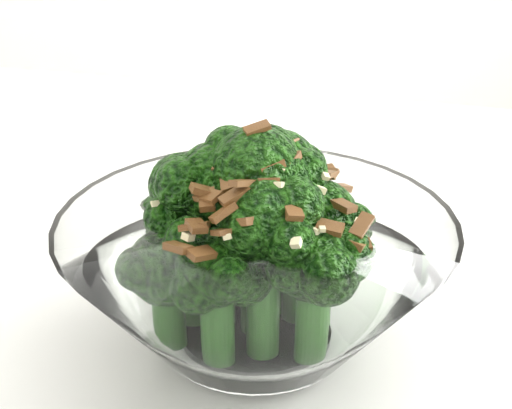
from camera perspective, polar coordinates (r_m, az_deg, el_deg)
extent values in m
cube|color=white|center=(0.64, -3.34, -4.33)|extent=(1.42, 1.21, 0.04)
cylinder|color=white|center=(0.51, 0.00, -9.81)|extent=(0.10, 0.10, 0.01)
cylinder|color=#235717|center=(0.48, 0.00, -4.44)|extent=(0.02, 0.02, 0.09)
sphere|color=#1E530F|center=(0.45, 0.00, 2.22)|extent=(0.06, 0.06, 0.06)
cylinder|color=#235717|center=(0.50, 1.49, -3.43)|extent=(0.02, 0.02, 0.08)
sphere|color=#1E530F|center=(0.47, 1.57, 2.42)|extent=(0.05, 0.05, 0.05)
cylinder|color=#235717|center=(0.49, -2.73, -4.54)|extent=(0.02, 0.02, 0.08)
sphere|color=#1E530F|center=(0.46, -2.87, 1.30)|extent=(0.05, 0.05, 0.05)
cylinder|color=#235717|center=(0.46, 0.50, -6.91)|extent=(0.02, 0.02, 0.08)
sphere|color=#1E530F|center=(0.43, 0.53, -1.13)|extent=(0.05, 0.05, 0.05)
cylinder|color=#235717|center=(0.49, 4.43, -5.58)|extent=(0.02, 0.02, 0.06)
sphere|color=#1E530F|center=(0.47, 4.61, -1.04)|extent=(0.05, 0.05, 0.05)
cylinder|color=#235717|center=(0.50, -4.66, -5.44)|extent=(0.02, 0.02, 0.06)
sphere|color=#1E530F|center=(0.48, -4.84, -1.06)|extent=(0.05, 0.05, 0.05)
cylinder|color=#235717|center=(0.46, 4.10, -8.49)|extent=(0.02, 0.02, 0.06)
sphere|color=#1E530F|center=(0.44, 4.27, -4.14)|extent=(0.05, 0.05, 0.05)
cylinder|color=#235717|center=(0.46, -2.81, -8.80)|extent=(0.02, 0.02, 0.05)
sphere|color=#1E530F|center=(0.44, -2.92, -4.62)|extent=(0.05, 0.05, 0.05)
cylinder|color=#235717|center=(0.52, 4.80, -4.46)|extent=(0.02, 0.02, 0.05)
sphere|color=#1E530F|center=(0.51, 4.93, -1.17)|extent=(0.04, 0.04, 0.04)
cylinder|color=#235717|center=(0.48, -6.36, -8.09)|extent=(0.02, 0.02, 0.04)
sphere|color=#1E530F|center=(0.46, -6.56, -4.65)|extent=(0.05, 0.05, 0.05)
cylinder|color=#235717|center=(0.53, -0.19, -3.84)|extent=(0.02, 0.02, 0.05)
sphere|color=#1E530F|center=(0.51, -0.19, -0.46)|extent=(0.04, 0.04, 0.04)
cylinder|color=#235717|center=(0.50, 3.03, -5.92)|extent=(0.02, 0.02, 0.05)
sphere|color=#1E530F|center=(0.48, 3.12, -2.33)|extent=(0.05, 0.05, 0.05)
cube|color=brown|center=(0.47, 2.04, 3.79)|extent=(0.01, 0.01, 0.01)
cube|color=brown|center=(0.44, 0.08, 5.58)|extent=(0.02, 0.01, 0.01)
cube|color=brown|center=(0.45, -1.52, 4.89)|extent=(0.01, 0.02, 0.01)
cube|color=brown|center=(0.50, 3.88, 2.62)|extent=(0.02, 0.01, 0.01)
cube|color=brown|center=(0.43, 7.52, -2.82)|extent=(0.02, 0.02, 0.01)
cube|color=brown|center=(0.46, 2.10, 4.39)|extent=(0.02, 0.02, 0.01)
cube|color=brown|center=(0.51, -1.32, 2.94)|extent=(0.01, 0.01, 0.00)
cube|color=brown|center=(0.43, 7.69, -1.51)|extent=(0.02, 0.02, 0.01)
cube|color=brown|center=(0.43, 1.02, 2.78)|extent=(0.02, 0.01, 0.01)
cube|color=brown|center=(0.44, 2.38, 3.27)|extent=(0.02, 0.02, 0.01)
cube|color=brown|center=(0.49, -3.80, 3.35)|extent=(0.01, 0.02, 0.01)
cube|color=brown|center=(0.46, 2.88, 3.25)|extent=(0.02, 0.01, 0.00)
cube|color=brown|center=(0.52, -0.05, 2.91)|extent=(0.02, 0.01, 0.01)
cube|color=brown|center=(0.45, 6.39, -0.09)|extent=(0.01, 0.02, 0.00)
cube|color=brown|center=(0.42, 5.40, -1.68)|extent=(0.02, 0.01, 0.01)
cube|color=brown|center=(0.43, -3.66, 0.95)|extent=(0.02, 0.01, 0.01)
cube|color=brown|center=(0.52, 2.29, 2.82)|extent=(0.01, 0.02, 0.01)
cube|color=brown|center=(0.48, 4.83, 2.05)|extent=(0.02, 0.01, 0.01)
cube|color=brown|center=(0.46, 5.28, 2.23)|extent=(0.01, 0.02, 0.01)
cube|color=brown|center=(0.41, -5.68, -3.14)|extent=(0.02, 0.02, 0.01)
cube|color=brown|center=(0.48, 5.12, 2.30)|extent=(0.02, 0.02, 0.01)
cube|color=brown|center=(0.45, -5.85, 0.56)|extent=(0.01, 0.01, 0.01)
cube|color=brown|center=(0.41, -2.24, -1.96)|extent=(0.02, 0.01, 0.01)
cube|color=brown|center=(0.42, -0.90, 1.57)|extent=(0.02, 0.02, 0.01)
cube|color=brown|center=(0.47, 4.34, 2.63)|extent=(0.01, 0.01, 0.01)
cube|color=brown|center=(0.47, -6.99, 1.26)|extent=(0.01, 0.01, 0.01)
cube|color=brown|center=(0.46, -1.01, 4.69)|extent=(0.02, 0.01, 0.01)
cube|color=brown|center=(0.47, 6.19, 1.23)|extent=(0.02, 0.02, 0.01)
cube|color=brown|center=(0.51, -3.09, 3.02)|extent=(0.02, 0.01, 0.01)
cube|color=brown|center=(0.47, -5.76, 1.93)|extent=(0.01, 0.02, 0.01)
cube|color=brown|center=(0.42, -1.56, 0.65)|extent=(0.02, 0.01, 0.01)
cube|color=brown|center=(0.43, 7.52, -2.99)|extent=(0.01, 0.01, 0.01)
cube|color=brown|center=(0.43, -2.10, 2.86)|extent=(0.02, 0.02, 0.01)
cube|color=brown|center=(0.42, -4.52, -1.60)|extent=(0.02, 0.01, 0.01)
cube|color=brown|center=(0.41, 2.60, -0.31)|extent=(0.01, 0.02, 0.01)
cube|color=brown|center=(0.49, -0.10, 3.89)|extent=(0.02, 0.02, 0.01)
cube|color=brown|center=(0.42, -3.50, 0.61)|extent=(0.02, 0.02, 0.01)
cube|color=brown|center=(0.46, 3.87, 3.30)|extent=(0.01, 0.01, 0.01)
cube|color=brown|center=(0.43, -2.03, 1.72)|extent=(0.01, 0.02, 0.01)
cube|color=brown|center=(0.41, -2.39, -0.60)|extent=(0.02, 0.01, 0.01)
cube|color=brown|center=(0.42, 5.31, -3.18)|extent=(0.01, 0.02, 0.00)
cube|color=brown|center=(0.41, -4.02, -3.58)|extent=(0.02, 0.02, 0.01)
cube|color=brown|center=(0.49, -2.62, 3.64)|extent=(0.02, 0.02, 0.01)
cube|color=brown|center=(0.41, -1.07, -1.26)|extent=(0.01, 0.02, 0.01)
cube|color=brown|center=(0.50, 3.24, 3.10)|extent=(0.01, 0.02, 0.01)
cube|color=brown|center=(0.45, -2.21, 3.75)|extent=(0.02, 0.01, 0.01)
cube|color=brown|center=(0.42, -4.35, -1.57)|extent=(0.01, 0.01, 0.01)
cube|color=brown|center=(0.43, -3.57, 0.36)|extent=(0.01, 0.02, 0.01)
cube|color=brown|center=(0.43, 0.17, 4.01)|extent=(0.01, 0.02, 0.01)
cube|color=brown|center=(0.42, 0.86, 1.74)|extent=(0.01, 0.01, 0.01)
cube|color=brown|center=(0.50, 5.08, 2.48)|extent=(0.02, 0.01, 0.01)
cube|color=beige|center=(0.45, -7.31, 0.07)|extent=(0.01, 0.01, 0.01)
cube|color=beige|center=(0.44, 4.73, 1.06)|extent=(0.01, 0.01, 0.01)
cube|color=beige|center=(0.45, -3.78, 3.27)|extent=(0.01, 0.01, 0.00)
cube|color=beige|center=(0.49, -3.60, 3.28)|extent=(0.01, 0.01, 0.00)
cube|color=beige|center=(0.45, 5.09, 2.05)|extent=(0.01, 0.01, 0.01)
cube|color=beige|center=(0.43, 1.74, 2.64)|extent=(0.01, 0.01, 0.01)
cube|color=beige|center=(0.42, 1.69, 1.45)|extent=(0.01, 0.01, 0.01)
cube|color=beige|center=(0.50, 0.76, 3.49)|extent=(0.01, 0.01, 0.00)
cube|color=beige|center=(0.41, 2.93, -2.79)|extent=(0.01, 0.01, 0.01)
cube|color=beige|center=(0.46, -0.27, 5.17)|extent=(0.00, 0.01, 0.00)
cube|color=beige|center=(0.49, -2.63, 3.57)|extent=(0.00, 0.01, 0.00)
cube|color=beige|center=(0.42, -4.96, -2.34)|extent=(0.01, 0.01, 0.01)
cube|color=beige|center=(0.48, 1.79, 3.81)|extent=(0.01, 0.01, 0.01)
cube|color=beige|center=(0.42, 4.34, -1.95)|extent=(0.01, 0.01, 0.00)
cube|color=beige|center=(0.44, 7.48, -1.31)|extent=(0.01, 0.01, 0.00)
cube|color=beige|center=(0.49, -4.39, 2.87)|extent=(0.01, 0.01, 0.00)
cube|color=beige|center=(0.42, -1.73, 0.43)|extent=(0.01, 0.01, 0.00)
cube|color=beige|center=(0.45, 0.63, 5.30)|extent=(0.01, 0.01, 0.00)
cube|color=beige|center=(0.41, -2.09, -2.36)|extent=(0.01, 0.01, 0.01)
cube|color=beige|center=(0.46, -0.76, 5.09)|extent=(0.01, 0.00, 0.00)
cube|color=beige|center=(0.43, 1.43, 3.49)|extent=(0.01, 0.01, 0.00)
cube|color=beige|center=(0.42, 4.84, -1.79)|extent=(0.00, 0.00, 0.00)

